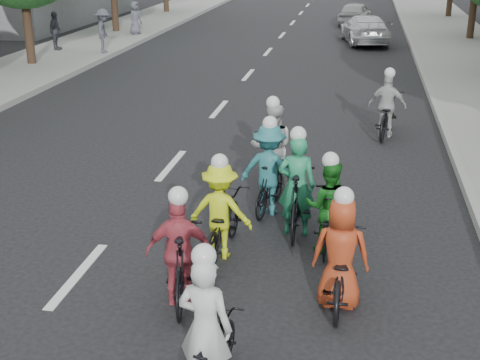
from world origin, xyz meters
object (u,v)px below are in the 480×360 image
(spectator_0, at_px, (104,31))
(spectator_1, at_px, (55,31))
(spectator_2, at_px, (135,18))
(cyclist_5, at_px, (297,196))
(follow_car_trail, at_px, (355,13))
(cyclist_0, at_px, (207,345))
(cyclist_7, at_px, (269,176))
(cyclist_6, at_px, (272,156))
(follow_car_lead, at_px, (365,29))
(cyclist_3, at_px, (182,259))
(cyclist_2, at_px, (221,218))
(cyclist_8, at_px, (387,112))
(cyclist_4, at_px, (340,264))
(cyclist_1, at_px, (328,213))

(spectator_0, xyz_separation_m, spectator_1, (-2.22, 0.29, -0.09))
(spectator_1, height_order, spectator_2, spectator_1)
(cyclist_5, bearing_deg, follow_car_trail, -92.09)
(cyclist_0, bearing_deg, cyclist_7, -80.68)
(spectator_0, bearing_deg, spectator_1, 68.03)
(cyclist_0, relative_size, cyclist_6, 0.89)
(cyclist_5, distance_m, spectator_2, 23.12)
(follow_car_lead, xyz_separation_m, spectator_1, (-12.58, -5.00, 0.30))
(cyclist_3, relative_size, spectator_1, 1.17)
(cyclist_2, height_order, cyclist_8, cyclist_8)
(follow_car_lead, distance_m, spectator_1, 13.54)
(spectator_0, bearing_deg, cyclist_8, -145.86)
(spectator_2, bearing_deg, spectator_1, 176.60)
(cyclist_4, xyz_separation_m, spectator_1, (-12.38, 18.15, 0.34))
(cyclist_1, bearing_deg, cyclist_2, 17.73)
(follow_car_lead, distance_m, spectator_2, 10.81)
(cyclist_8, xyz_separation_m, follow_car_lead, (-0.60, 14.89, 0.04))
(cyclist_1, distance_m, cyclist_2, 1.67)
(cyclist_6, xyz_separation_m, cyclist_7, (0.11, -1.21, 0.04))
(cyclist_0, bearing_deg, spectator_2, -60.80)
(cyclist_0, xyz_separation_m, cyclist_2, (-0.52, 3.24, 0.03))
(cyclist_5, bearing_deg, follow_car_lead, -93.89)
(cyclist_6, bearing_deg, cyclist_4, 99.13)
(cyclist_1, relative_size, spectator_1, 1.05)
(cyclist_8, bearing_deg, spectator_0, -32.07)
(cyclist_0, xyz_separation_m, follow_car_trail, (0.98, 31.98, 0.04))
(cyclist_1, height_order, follow_car_lead, cyclist_1)
(follow_car_lead, distance_m, spectator_0, 11.64)
(spectator_1, bearing_deg, spectator_2, -22.26)
(cyclist_0, relative_size, cyclist_4, 1.00)
(spectator_0, bearing_deg, follow_car_lead, -77.61)
(cyclist_1, relative_size, cyclist_7, 0.92)
(cyclist_4, xyz_separation_m, follow_car_lead, (0.21, 23.14, 0.05))
(cyclist_8, distance_m, spectator_2, 18.74)
(cyclist_5, distance_m, follow_car_trail, 27.70)
(cyclist_0, bearing_deg, spectator_0, -57.12)
(cyclist_0, bearing_deg, cyclist_5, -88.06)
(cyclist_6, height_order, spectator_1, cyclist_6)
(cyclist_5, height_order, cyclist_7, cyclist_5)
(cyclist_3, bearing_deg, cyclist_7, -112.59)
(cyclist_1, height_order, spectator_1, spectator_1)
(cyclist_1, relative_size, cyclist_5, 0.89)
(cyclist_8, bearing_deg, spectator_1, -27.73)
(cyclist_0, bearing_deg, cyclist_6, -79.75)
(cyclist_2, bearing_deg, cyclist_8, -106.95)
(cyclist_0, height_order, spectator_0, spectator_0)
(cyclist_5, bearing_deg, spectator_1, -55.18)
(cyclist_3, bearing_deg, cyclist_5, -127.21)
(cyclist_8, xyz_separation_m, spectator_2, (-11.41, 14.87, 0.33))
(cyclist_0, height_order, cyclist_1, cyclist_0)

